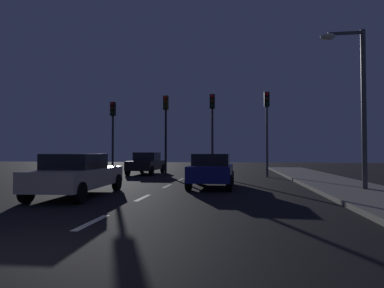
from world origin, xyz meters
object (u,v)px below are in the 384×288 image
traffic_signal_far_right (267,118)px  car_adjacent_lane (78,174)px  car_oncoming_far (146,163)px  car_stopped_ahead (212,170)px  traffic_signal_far_left (113,124)px  traffic_signal_center_right (212,119)px  street_lamp_right (356,93)px  traffic_signal_center_left (166,120)px

traffic_signal_far_right → car_adjacent_lane: traffic_signal_far_right is taller
car_oncoming_far → car_stopped_ahead: bearing=-57.6°
traffic_signal_far_left → car_adjacent_lane: size_ratio=1.04×
car_stopped_ahead → traffic_signal_center_right: bearing=94.0°
car_oncoming_far → street_lamp_right: bearing=-41.3°
traffic_signal_center_left → traffic_signal_far_right: (6.35, 0.00, 0.05)m
traffic_signal_far_left → traffic_signal_center_right: size_ratio=0.93×
car_stopped_ahead → car_oncoming_far: (-5.24, 8.26, 0.02)m
traffic_signal_center_left → car_oncoming_far: traffic_signal_center_left is taller
traffic_signal_far_right → traffic_signal_far_left: bearing=-180.0°
traffic_signal_far_left → street_lamp_right: 14.57m
traffic_signal_far_right → car_stopped_ahead: traffic_signal_far_right is taller
car_stopped_ahead → street_lamp_right: size_ratio=0.64×
traffic_signal_center_right → car_adjacent_lane: bearing=-112.2°
traffic_signal_center_left → street_lamp_right: (8.95, -7.49, 0.14)m
traffic_signal_center_right → car_oncoming_far: 5.92m
street_lamp_right → traffic_signal_center_left: bearing=140.1°
car_adjacent_lane → street_lamp_right: size_ratio=0.76×
traffic_signal_far_right → car_adjacent_lane: bearing=-127.0°
traffic_signal_far_left → traffic_signal_far_right: size_ratio=0.92×
traffic_signal_far_left → car_oncoming_far: bearing=48.5°
car_adjacent_lane → traffic_signal_far_left: bearing=104.9°
car_oncoming_far → car_adjacent_lane: bearing=-85.9°
traffic_signal_center_right → street_lamp_right: street_lamp_right is taller
traffic_signal_center_left → traffic_signal_center_right: (2.99, 0.00, 0.01)m
traffic_signal_far_left → traffic_signal_far_right: bearing=0.0°
traffic_signal_center_right → traffic_signal_far_right: (3.36, 0.00, 0.04)m
traffic_signal_far_left → car_oncoming_far: traffic_signal_far_left is taller
traffic_signal_far_left → car_stopped_ahead: size_ratio=1.22×
traffic_signal_far_right → car_stopped_ahead: bearing=-114.9°
car_adjacent_lane → car_oncoming_far: car_oncoming_far is taller
car_stopped_ahead → car_oncoming_far: bearing=122.4°
traffic_signal_center_right → car_adjacent_lane: size_ratio=1.12×
street_lamp_right → car_stopped_ahead: bearing=167.9°
car_stopped_ahead → street_lamp_right: 6.40m
traffic_signal_center_left → traffic_signal_far_right: 6.35m
traffic_signal_center_right → car_adjacent_lane: traffic_signal_center_right is taller
traffic_signal_center_left → car_adjacent_lane: bearing=-95.7°
street_lamp_right → traffic_signal_center_right: bearing=128.5°
traffic_signal_far_right → car_stopped_ahead: (-2.92, -6.30, -2.91)m
traffic_signal_center_left → car_oncoming_far: bearing=132.8°
traffic_signal_center_left → street_lamp_right: street_lamp_right is taller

